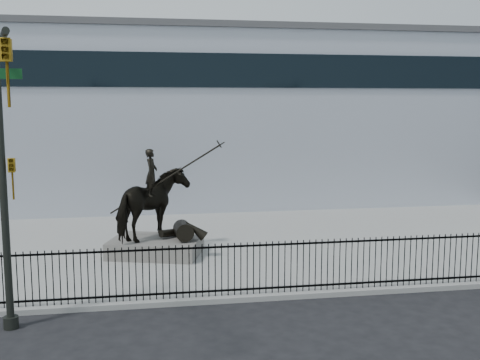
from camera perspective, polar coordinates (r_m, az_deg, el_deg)
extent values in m
plane|color=black|center=(15.19, 5.10, -13.38)|extent=(120.00, 120.00, 0.00)
cube|color=gray|center=(21.69, 0.44, -6.60)|extent=(30.00, 12.00, 0.15)
cube|color=silver|center=(33.90, -3.35, 6.18)|extent=(44.00, 14.00, 9.00)
cube|color=black|center=(16.22, 3.99, -10.83)|extent=(22.00, 0.05, 0.05)
cube|color=black|center=(15.87, 4.03, -6.55)|extent=(22.00, 0.05, 0.05)
cube|color=black|center=(16.04, 4.01, -8.80)|extent=(22.00, 0.03, 1.50)
cube|color=#635F5B|center=(20.20, -8.57, -6.72)|extent=(3.56, 2.91, 0.58)
imported|color=black|center=(19.87, -8.65, -2.48)|extent=(2.69, 2.93, 2.45)
imported|color=black|center=(19.73, -8.99, 0.73)|extent=(0.55, 0.69, 1.66)
cylinder|color=black|center=(19.64, -7.76, -0.01)|extent=(3.80, 1.18, 2.50)
cylinder|color=black|center=(15.26, -22.24, -13.24)|extent=(0.36, 0.36, 0.30)
cylinder|color=black|center=(14.43, -22.93, -0.70)|extent=(0.18, 0.18, 7.00)
imported|color=#AB7D13|center=(9.89, -22.59, 10.03)|extent=(0.18, 0.22, 1.10)
imported|color=#AB7D13|center=(14.36, -22.12, 0.10)|extent=(0.16, 0.20, 1.00)
cube|color=#0C3F19|center=(13.06, -23.22, 9.90)|extent=(0.90, 0.03, 0.22)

